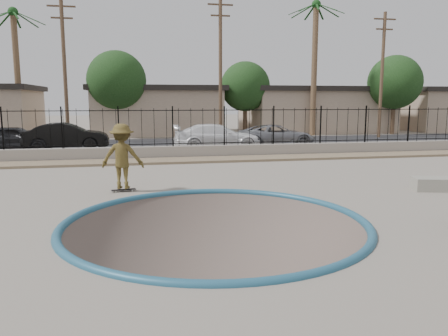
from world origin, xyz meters
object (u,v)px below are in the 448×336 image
skater (122,160)px  car_d (276,135)px  skateboard (124,190)px  car_c (217,137)px  car_a (15,138)px  concrete_ledge (440,184)px  car_b (67,136)px

skater → car_d: skater is taller
skateboard → car_c: car_c is taller
car_a → skater: bearing=-152.1°
concrete_ledge → car_c: (-4.77, 12.19, 0.55)m
car_b → car_d: size_ratio=0.98×
car_a → car_b: 2.69m
skater → concrete_ledge: 9.85m
car_c → car_d: car_c is taller
concrete_ledge → car_d: size_ratio=0.35×
car_c → car_d: size_ratio=1.06×
skateboard → car_b: (-3.36, 12.00, 0.73)m
skateboard → car_d: car_d is taller
skateboard → car_d: 14.39m
car_c → car_a: bearing=83.3°
car_a → car_b: size_ratio=0.89×
car_b → car_d: 12.06m
skater → car_d: size_ratio=0.43×
skater → car_b: skater is taller
concrete_ledge → car_b: 18.97m
car_b → car_a: bearing=89.3°
car_a → car_c: (10.93, -1.60, 0.02)m
skater → skateboard: skater is taller
car_a → car_d: bearing=-91.0°
skater → car_c: 11.49m
car_c → car_d: (3.81, 1.05, -0.07)m
skateboard → car_a: (-6.05, 12.00, 0.67)m
car_b → car_d: (12.05, -0.55, -0.10)m
skateboard → car_c: bearing=53.9°
skater → skateboard: (0.00, -0.00, -0.94)m
car_a → skateboard: bearing=-152.1°
skater → skateboard: bearing=146.4°
skater → car_d: bearing=-115.8°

